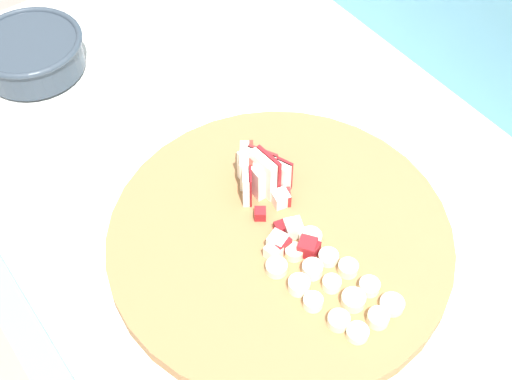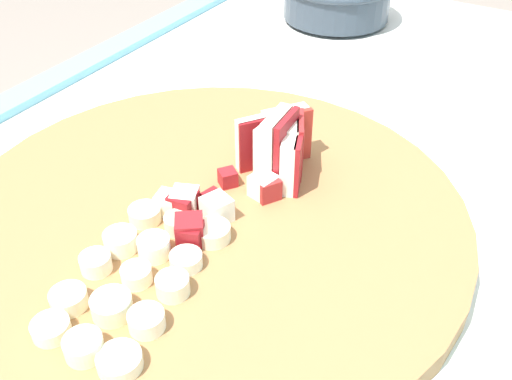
# 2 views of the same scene
# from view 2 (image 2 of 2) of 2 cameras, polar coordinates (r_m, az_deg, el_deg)

# --- Properties ---
(cutting_board) EXTENTS (0.44, 0.44, 0.02)m
(cutting_board) POSITION_cam_2_polar(r_m,az_deg,el_deg) (0.51, -4.57, -2.71)
(cutting_board) COLOR olive
(cutting_board) RESTS_ON tiled_countertop
(apple_wedge_fan) EXTENTS (0.08, 0.07, 0.06)m
(apple_wedge_fan) POSITION_cam_2_polar(r_m,az_deg,el_deg) (0.53, 2.56, 4.36)
(apple_wedge_fan) COLOR maroon
(apple_wedge_fan) RESTS_ON cutting_board
(apple_dice_pile) EXTENTS (0.11, 0.09, 0.02)m
(apple_dice_pile) POSITION_cam_2_polar(r_m,az_deg,el_deg) (0.49, -4.54, -1.49)
(apple_dice_pile) COLOR maroon
(apple_dice_pile) RESTS_ON cutting_board
(banana_slice_rows) EXTENTS (0.16, 0.11, 0.02)m
(banana_slice_rows) POSITION_cam_2_polar(r_m,az_deg,el_deg) (0.44, -11.75, -8.31)
(banana_slice_rows) COLOR beige
(banana_slice_rows) RESTS_ON cutting_board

